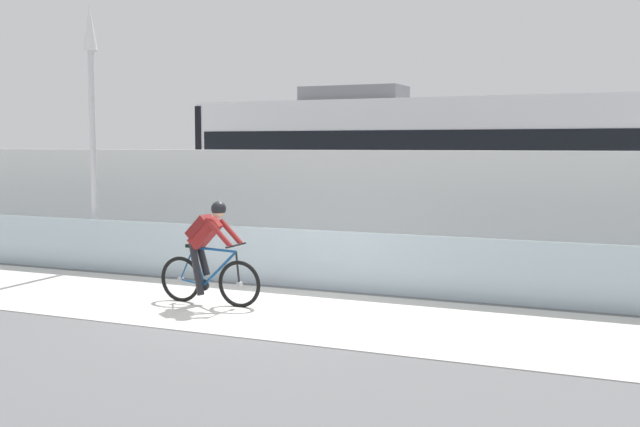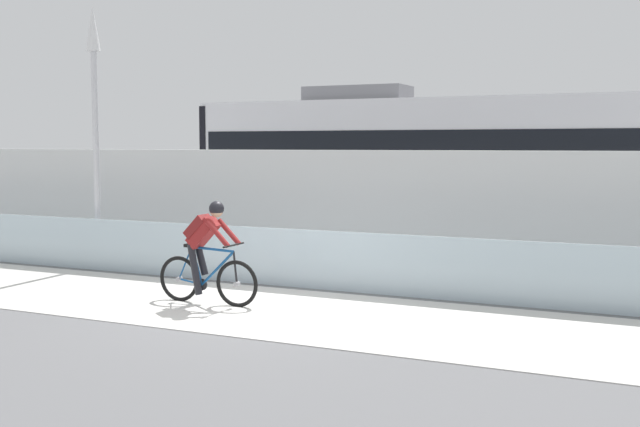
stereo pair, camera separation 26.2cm
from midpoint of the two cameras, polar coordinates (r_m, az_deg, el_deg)
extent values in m
plane|color=slate|center=(11.64, -4.44, -7.09)|extent=(200.00, 200.00, 0.00)
cube|color=silver|center=(11.64, -4.44, -7.06)|extent=(32.00, 3.20, 0.01)
cube|color=silver|center=(13.17, -0.54, -3.40)|extent=(32.00, 0.05, 1.01)
cube|color=silver|center=(14.73, 2.44, 0.15)|extent=(32.00, 0.36, 2.36)
cube|color=#595654|center=(17.17, 5.56, -3.10)|extent=(32.00, 0.08, 0.01)
cube|color=#595654|center=(18.52, 7.01, -2.51)|extent=(32.00, 0.08, 0.01)
cube|color=silver|center=(17.41, 9.29, 3.24)|extent=(11.00, 2.50, 3.10)
cube|color=black|center=(17.41, 9.31, 4.39)|extent=(10.56, 2.54, 1.04)
cube|color=#19599E|center=(17.51, 9.22, -1.25)|extent=(10.78, 2.53, 0.28)
cube|color=slate|center=(18.07, 3.23, 8.85)|extent=(2.40, 1.10, 0.36)
cube|color=#232326|center=(18.77, -1.20, -1.28)|extent=(1.40, 1.88, 0.20)
cylinder|color=black|center=(18.14, -2.19, -1.70)|extent=(0.60, 0.10, 0.60)
cylinder|color=black|center=(19.42, -0.28, -1.24)|extent=(0.60, 0.10, 0.60)
cube|color=#232326|center=(16.95, 20.77, -2.31)|extent=(1.40, 1.88, 0.20)
cylinder|color=black|center=(16.25, 20.59, -2.83)|extent=(0.60, 0.10, 0.60)
cylinder|color=black|center=(17.67, 20.92, -2.22)|extent=(0.60, 0.10, 0.60)
cube|color=black|center=(19.57, -6.31, 3.48)|extent=(0.16, 2.54, 2.94)
torus|color=black|center=(11.69, -5.58, -5.24)|extent=(0.72, 0.06, 0.72)
cylinder|color=#99999E|center=(11.69, -5.58, -5.24)|extent=(0.07, 0.10, 0.07)
torus|color=black|center=(12.25, -9.84, -4.81)|extent=(0.72, 0.06, 0.72)
cylinder|color=#99999E|center=(12.25, -9.84, -4.81)|extent=(0.07, 0.10, 0.07)
cylinder|color=#144C8C|center=(11.83, -7.00, -4.08)|extent=(0.60, 0.04, 0.58)
cylinder|color=#144C8C|center=(12.03, -8.54, -3.87)|extent=(0.22, 0.04, 0.59)
cylinder|color=#144C8C|center=(11.83, -7.39, -2.66)|extent=(0.76, 0.04, 0.07)
cylinder|color=#144C8C|center=(12.14, -9.01, -5.04)|extent=(0.43, 0.03, 0.09)
cylinder|color=#144C8C|center=(12.14, -9.38, -3.65)|extent=(0.27, 0.02, 0.53)
cylinder|color=black|center=(11.67, -5.69, -4.04)|extent=(0.08, 0.03, 0.49)
cube|color=black|center=(12.03, -8.92, -2.38)|extent=(0.24, 0.10, 0.05)
cylinder|color=black|center=(11.63, -5.82, -2.36)|extent=(0.03, 0.58, 0.03)
cylinder|color=#262628|center=(12.03, -8.16, -5.27)|extent=(0.18, 0.02, 0.18)
cube|color=maroon|center=(11.89, -8.05, -1.42)|extent=(0.50, 0.28, 0.51)
cube|color=maroon|center=(11.93, -8.43, -0.96)|extent=(0.38, 0.30, 0.38)
sphere|color=tan|center=(11.72, -7.08, 0.20)|extent=(0.20, 0.20, 0.20)
sphere|color=black|center=(11.72, -7.08, 0.37)|extent=(0.23, 0.23, 0.23)
cylinder|color=maroon|center=(11.56, -6.98, -1.54)|extent=(0.41, 0.08, 0.41)
cylinder|color=maroon|center=(11.83, -6.17, -1.38)|extent=(0.41, 0.08, 0.41)
cylinder|color=black|center=(11.95, -8.69, -4.15)|extent=(0.25, 0.11, 0.79)
cylinder|color=black|center=(12.08, -8.23, -3.37)|extent=(0.25, 0.11, 0.52)
cylinder|color=gray|center=(16.06, -15.69, -3.50)|extent=(0.24, 0.24, 0.20)
cylinder|color=silver|center=(15.89, -15.87, 4.01)|extent=(0.12, 0.12, 4.20)
cone|color=white|center=(16.05, -16.10, 13.15)|extent=(0.28, 0.28, 0.90)
camera|label=1|loc=(0.13, -89.44, 0.05)|focal=42.95mm
camera|label=2|loc=(0.13, 90.56, -0.05)|focal=42.95mm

